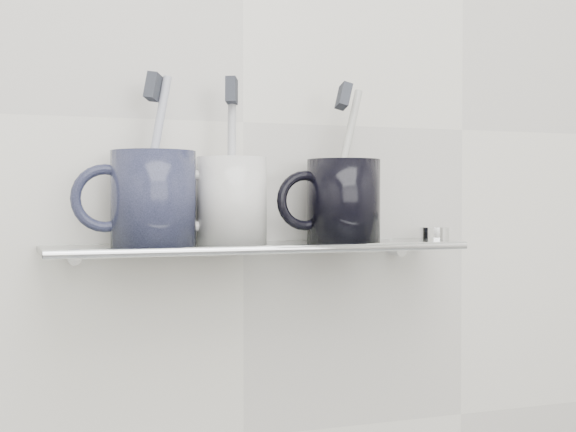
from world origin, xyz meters
name	(u,v)px	position (x,y,z in m)	size (l,w,h in m)	color
wall_back	(243,122)	(0.00, 1.10, 1.25)	(2.50, 2.50, 0.00)	silver
shelf_glass	(259,247)	(0.00, 1.04, 1.10)	(0.50, 0.12, 0.01)	silver
shelf_rail	(274,250)	(0.00, 0.98, 1.10)	(0.01, 0.01, 0.50)	silver
bracket_left	(73,258)	(-0.21, 1.09, 1.09)	(0.02, 0.02, 0.03)	silver
bracket_right	(397,250)	(0.21, 1.09, 1.09)	(0.02, 0.02, 0.03)	silver
mug_left	(153,198)	(-0.12, 1.04, 1.15)	(0.10, 0.10, 0.11)	black
mug_left_handle	(105,198)	(-0.18, 1.04, 1.15)	(0.08, 0.08, 0.01)	black
toothbrush_left	(153,157)	(-0.12, 1.04, 1.20)	(0.01, 0.01, 0.19)	silver
bristles_left	(153,87)	(-0.12, 1.04, 1.28)	(0.01, 0.02, 0.03)	#2D3039
mug_center	(232,201)	(-0.03, 1.04, 1.15)	(0.08, 0.08, 0.10)	white
mug_center_handle	(192,201)	(-0.08, 1.04, 1.15)	(0.07, 0.07, 0.01)	white
toothbrush_center	(232,158)	(-0.03, 1.04, 1.20)	(0.01, 0.01, 0.19)	#B6B6BB
bristles_center	(232,91)	(-0.03, 1.04, 1.28)	(0.01, 0.02, 0.03)	#2D3039
mug_right	(344,201)	(0.11, 1.04, 1.15)	(0.09, 0.09, 0.10)	black
mug_right_handle	(305,201)	(0.06, 1.04, 1.15)	(0.07, 0.07, 0.01)	black
toothbrush_right	(344,160)	(0.11, 1.04, 1.20)	(0.01, 0.01, 0.19)	#BBBAA2
bristles_right	(344,96)	(0.11, 1.04, 1.28)	(0.01, 0.02, 0.03)	#2D3039
chrome_cap	(435,233)	(0.24, 1.04, 1.11)	(0.04, 0.04, 0.02)	silver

